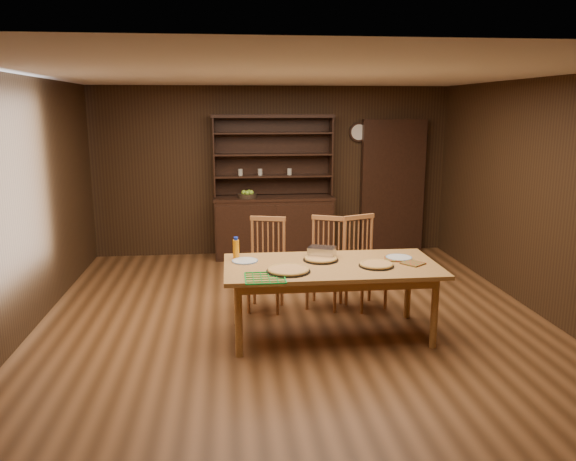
{
  "coord_description": "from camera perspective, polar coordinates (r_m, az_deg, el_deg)",
  "views": [
    {
      "loc": [
        -0.68,
        -5.72,
        2.27
      ],
      "look_at": [
        -0.03,
        0.4,
        0.92
      ],
      "focal_mm": 35.0,
      "sensor_mm": 36.0,
      "label": 1
    }
  ],
  "objects": [
    {
      "name": "pot_holder_b",
      "position": [
        5.84,
        10.7,
        -2.88
      ],
      "size": [
        0.22,
        0.22,
        0.01
      ],
      "primitive_type": "cube",
      "rotation": [
        0.0,
        0.0,
        -0.23
      ],
      "color": "red",
      "rests_on": "dining_table"
    },
    {
      "name": "room_shell",
      "position": [
        5.8,
        0.71,
        5.51
      ],
      "size": [
        6.0,
        6.0,
        6.0
      ],
      "color": "white",
      "rests_on": "floor"
    },
    {
      "name": "pizza_left",
      "position": [
        5.32,
        0.03,
        -4.04
      ],
      "size": [
        0.42,
        0.42,
        0.04
      ],
      "color": "black",
      "rests_on": "dining_table"
    },
    {
      "name": "pot_holder_a",
      "position": [
        5.72,
        12.58,
        -3.28
      ],
      "size": [
        0.27,
        0.27,
        0.01
      ],
      "primitive_type": "cube",
      "rotation": [
        0.0,
        0.0,
        0.67
      ],
      "color": "red",
      "rests_on": "dining_table"
    },
    {
      "name": "juice_bottle",
      "position": [
        5.79,
        -5.3,
        -1.84
      ],
      "size": [
        0.07,
        0.07,
        0.23
      ],
      "color": "orange",
      "rests_on": "dining_table"
    },
    {
      "name": "doorway",
      "position": [
        9.08,
        10.52,
        4.43
      ],
      "size": [
        1.0,
        0.18,
        2.1
      ],
      "primitive_type": "cube",
      "color": "black",
      "rests_on": "floor"
    },
    {
      "name": "chair_right",
      "position": [
        6.55,
        7.6,
        -2.85
      ],
      "size": [
        0.56,
        0.55,
        1.06
      ],
      "rotation": [
        0.0,
        0.0,
        0.38
      ],
      "color": "#B5723E",
      "rests_on": "floor"
    },
    {
      "name": "pizza_center",
      "position": [
        5.72,
        3.35,
        -2.89
      ],
      "size": [
        0.36,
        0.36,
        0.04
      ],
      "color": "black",
      "rests_on": "dining_table"
    },
    {
      "name": "plate_left",
      "position": [
        5.69,
        -4.4,
        -3.09
      ],
      "size": [
        0.27,
        0.27,
        0.02
      ],
      "color": "silver",
      "rests_on": "dining_table"
    },
    {
      "name": "fruit_bowl",
      "position": [
        8.51,
        -4.14,
        3.63
      ],
      "size": [
        0.29,
        0.29,
        0.12
      ],
      "color": "black",
      "rests_on": "china_hutch"
    },
    {
      "name": "china_hutch",
      "position": [
        8.67,
        -1.46,
        1.21
      ],
      "size": [
        1.84,
        0.52,
        2.17
      ],
      "color": "black",
      "rests_on": "floor"
    },
    {
      "name": "floor",
      "position": [
        6.19,
        0.67,
        -9.15
      ],
      "size": [
        6.0,
        6.0,
        0.0
      ],
      "primitive_type": "plane",
      "color": "brown",
      "rests_on": "ground"
    },
    {
      "name": "pizza_right",
      "position": [
        5.57,
        8.97,
        -3.44
      ],
      "size": [
        0.35,
        0.35,
        0.04
      ],
      "color": "black",
      "rests_on": "dining_table"
    },
    {
      "name": "chair_left",
      "position": [
        6.43,
        -2.18,
        -3.06
      ],
      "size": [
        0.52,
        0.51,
        1.06
      ],
      "rotation": [
        0.0,
        0.0,
        -0.26
      ],
      "color": "#B5723E",
      "rests_on": "floor"
    },
    {
      "name": "dining_table",
      "position": [
        5.62,
        4.41,
        -4.13
      ],
      "size": [
        2.12,
        1.06,
        0.75
      ],
      "color": "#B77E3F",
      "rests_on": "floor"
    },
    {
      "name": "plate_right",
      "position": [
        5.91,
        11.2,
        -2.71
      ],
      "size": [
        0.27,
        0.27,
        0.02
      ],
      "color": "silver",
      "rests_on": "dining_table"
    },
    {
      "name": "wall_clock",
      "position": [
        8.92,
        7.2,
        9.88
      ],
      "size": [
        0.3,
        0.05,
        0.3
      ],
      "color": "black",
      "rests_on": "room_shell"
    },
    {
      "name": "cooling_rack",
      "position": [
        5.13,
        -2.35,
        -4.81
      ],
      "size": [
        0.47,
        0.47,
        0.02
      ],
      "primitive_type": null,
      "rotation": [
        0.0,
        0.0,
        0.4
      ],
      "color": "#0B9328",
      "rests_on": "dining_table"
    },
    {
      "name": "foil_dish",
      "position": [
        5.84,
        3.46,
        -2.2
      ],
      "size": [
        0.32,
        0.28,
        0.11
      ],
      "primitive_type": "cube",
      "rotation": [
        0.0,
        0.0,
        -0.39
      ],
      "color": "silver",
      "rests_on": "dining_table"
    },
    {
      "name": "chair_center",
      "position": [
        6.53,
        3.91,
        -2.9
      ],
      "size": [
        0.56,
        0.55,
        1.05
      ],
      "rotation": [
        0.0,
        0.0,
        -0.42
      ],
      "color": "#B5723E",
      "rests_on": "floor"
    }
  ]
}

